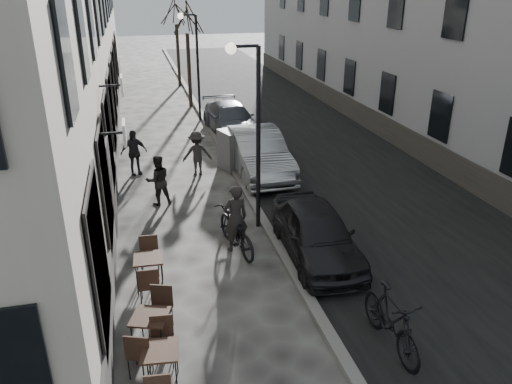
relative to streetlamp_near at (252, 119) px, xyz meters
name	(u,v)px	position (x,y,z in m)	size (l,w,h in m)	color
ground	(339,374)	(0.17, -6.00, -3.16)	(120.00, 120.00, 0.00)	#312F2D
road	(285,126)	(4.02, 10.00, -3.16)	(7.30, 60.00, 0.00)	black
kerb	(210,129)	(0.37, 10.00, -3.10)	(0.25, 60.00, 0.12)	slate
streetlamp_near	(252,119)	(0.00, 0.00, 0.00)	(0.90, 0.28, 5.09)	black
streetlamp_far	(194,56)	(0.00, 12.00, 0.00)	(0.90, 0.28, 5.09)	black
tree_near	(186,18)	(0.07, 15.00, 1.50)	(2.40, 2.40, 5.70)	black
tree_far	(176,11)	(0.07, 21.00, 1.50)	(2.40, 2.40, 5.70)	black
bistro_set_a	(161,364)	(-2.92, -5.51, -2.69)	(0.69, 1.57, 0.91)	black
bistro_set_b	(151,330)	(-3.03, -4.58, -2.67)	(0.95, 1.66, 0.95)	black
bistro_set_c	(149,269)	(-2.97, -2.43, -2.67)	(0.68, 1.61, 0.94)	black
utility_cabinet	(230,151)	(0.27, 4.71, -2.42)	(0.54, 0.98, 1.48)	#5F5F61
bicycle	(236,230)	(-0.72, -1.17, -2.61)	(0.73, 2.10, 1.11)	black
cyclist_rider	(236,218)	(-0.72, -1.17, -2.26)	(0.66, 0.43, 1.81)	black
pedestrian_near	(158,180)	(-2.46, 2.23, -2.36)	(0.78, 0.60, 1.60)	black
pedestrian_mid	(197,153)	(-0.95, 4.49, -2.35)	(1.04, 0.60, 1.61)	#272522
pedestrian_far	(134,153)	(-3.14, 5.06, -2.34)	(0.96, 0.40, 1.65)	black
car_near	(316,233)	(1.17, -2.01, -2.48)	(1.61, 4.00, 1.36)	black
car_mid	(257,152)	(1.17, 4.13, -2.36)	(1.68, 4.83, 1.59)	#999CA1
car_far	(231,119)	(1.24, 9.35, -2.49)	(1.88, 4.61, 1.34)	#3E4249
moped	(391,320)	(1.37, -5.55, -2.54)	(0.58, 2.07, 1.24)	black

